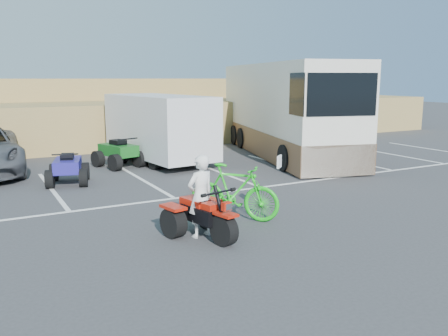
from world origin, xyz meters
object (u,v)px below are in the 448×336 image
rider (201,196)px  rv_motorhome (284,116)px  quad_atv_blue (69,184)px  red_trike_atv (206,238)px  quad_atv_green (119,167)px  green_dirt_bike (234,192)px  cargo_trailer (159,126)px

rider → rv_motorhome: bearing=-146.6°
quad_atv_blue → red_trike_atv: bearing=-61.8°
red_trike_atv → quad_atv_green: size_ratio=0.96×
rider → red_trike_atv: bearing=90.0°
green_dirt_bike → cargo_trailer: bearing=40.7°
green_dirt_bike → red_trike_atv: bearing=176.8°
green_dirt_bike → quad_atv_blue: 6.12m
red_trike_atv → rv_motorhome: rv_motorhome is taller
red_trike_atv → cargo_trailer: cargo_trailer is taller
red_trike_atv → green_dirt_bike: bearing=24.8°
rider → green_dirt_bike: rider is taller
red_trike_atv → cargo_trailer: size_ratio=0.29×
cargo_trailer → rv_motorhome: (5.21, -0.71, 0.23)m
rider → quad_atv_green: (0.68, 8.21, -0.83)m
red_trike_atv → quad_atv_green: 8.38m
rv_motorhome → rider: bearing=-118.7°
rv_motorhome → quad_atv_green: bearing=-167.6°
rv_motorhome → quad_atv_blue: bearing=-154.5°
rv_motorhome → green_dirt_bike: bearing=-116.7°
cargo_trailer → rv_motorhome: 5.26m
red_trike_atv → rider: (-0.03, 0.15, 0.83)m
cargo_trailer → quad_atv_green: size_ratio=3.31×
green_dirt_bike → quad_atv_blue: size_ratio=1.35×
green_dirt_bike → quad_atv_blue: green_dirt_bike is taller
rider → quad_atv_blue: rider is taller
rider → quad_atv_green: size_ratio=0.99×
red_trike_atv → rv_motorhome: size_ratio=0.15×
rider → quad_atv_blue: (-1.43, 6.23, -0.83)m
red_trike_atv → green_dirt_bike: size_ratio=0.77×
quad_atv_blue → cargo_trailer: bearing=46.9°
rider → green_dirt_bike: size_ratio=0.79×
rider → cargo_trailer: cargo_trailer is taller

